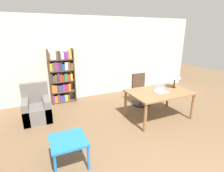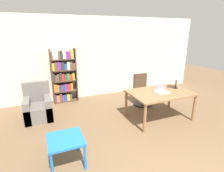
% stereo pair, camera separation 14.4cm
% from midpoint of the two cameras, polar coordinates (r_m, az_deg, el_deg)
% --- Properties ---
extents(wall_back, '(8.00, 0.06, 2.70)m').
position_cam_midpoint_polar(wall_back, '(6.10, -4.34, 9.23)').
color(wall_back, beige).
rests_on(wall_back, ground_plane).
extents(desk, '(1.59, 1.04, 0.73)m').
position_cam_midpoint_polar(desk, '(4.68, 16.25, -2.82)').
color(desk, olive).
rests_on(desk, ground_plane).
extents(laptop, '(0.34, 0.23, 0.23)m').
position_cam_midpoint_polar(laptop, '(4.60, 16.74, -1.44)').
color(laptop, '#B2B2B7').
rests_on(laptop, desk).
extents(table_lamp, '(0.34, 0.34, 0.43)m').
position_cam_midpoint_polar(table_lamp, '(4.99, 21.17, 3.03)').
color(table_lamp, '#2D2319').
rests_on(table_lamp, desk).
extents(office_chair, '(0.58, 0.58, 0.96)m').
position_cam_midpoint_polar(office_chair, '(5.56, 10.44, -1.82)').
color(office_chair, black).
rests_on(office_chair, ground_plane).
extents(side_table_blue, '(0.59, 0.59, 0.50)m').
position_cam_midpoint_polar(side_table_blue, '(3.17, -13.56, -17.40)').
color(side_table_blue, blue).
rests_on(side_table_blue, ground_plane).
extents(armchair, '(0.67, 0.75, 0.94)m').
position_cam_midpoint_polar(armchair, '(4.99, -22.17, -6.48)').
color(armchair, '#66605B').
rests_on(armchair, ground_plane).
extents(bookshelf, '(0.77, 0.28, 1.71)m').
position_cam_midpoint_polar(bookshelf, '(5.76, -14.85, 3.16)').
color(bookshelf, '#4C3828').
rests_on(bookshelf, ground_plane).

